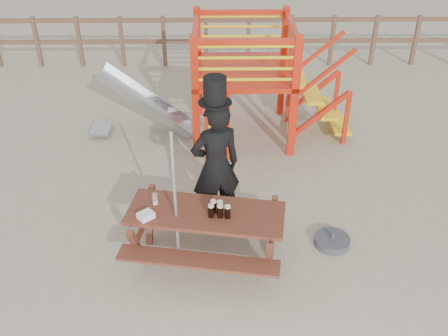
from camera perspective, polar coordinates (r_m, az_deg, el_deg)
ground at (r=6.41m, az=1.64°, el=-11.51°), size 60.00×60.00×0.00m
back_fence at (r=12.17m, az=0.37°, el=14.90°), size 15.09×0.09×1.20m
playground_fort at (r=8.85m, az=1.65°, el=10.17°), size 4.71×1.84×2.10m
picnic_table at (r=6.26m, az=-2.05°, el=-7.01°), size 2.10×1.62×0.74m
man_with_hat at (r=6.56m, az=-0.95°, el=0.57°), size 0.78×0.64×2.18m
metal_pole at (r=5.94m, az=-5.58°, el=-3.90°), size 0.04×0.04×1.88m
parasol_base at (r=6.87m, az=12.23°, el=-8.15°), size 0.47×0.47×0.20m
paper_bag at (r=6.04m, az=-8.93°, el=-5.39°), size 0.23×0.22×0.08m
stout_pints at (r=5.98m, az=-0.64°, el=-4.75°), size 0.27×0.18×0.17m
empty_glasses at (r=6.23m, az=-7.88°, el=-3.57°), size 0.07×0.07×0.15m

